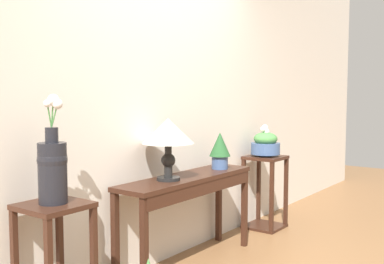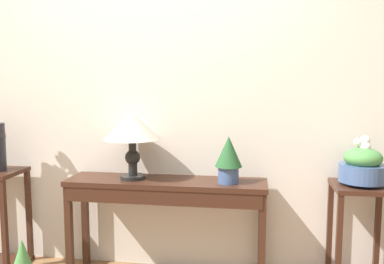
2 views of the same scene
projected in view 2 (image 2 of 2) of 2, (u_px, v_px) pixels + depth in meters
back_wall_with_art at (157, 83)px, 3.03m from camera, size 9.00×0.10×2.80m
console_table at (165, 195)px, 2.82m from camera, size 1.40×0.34×0.73m
table_lamp at (132, 129)px, 2.82m from camera, size 0.39×0.39×0.47m
potted_plant_on_console at (229, 157)px, 2.72m from camera, size 0.18×0.18×0.32m
pedestal_stand_right at (359, 240)px, 2.67m from camera, size 0.36×0.36×0.74m
planter_bowl_wide_right at (363, 166)px, 2.61m from camera, size 0.29×0.29×0.32m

